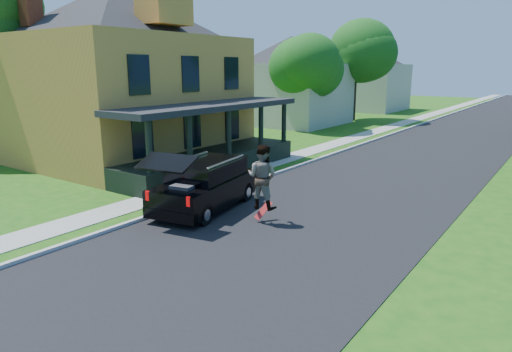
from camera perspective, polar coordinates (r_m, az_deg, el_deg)
The scene contains 13 objects.
ground at distance 12.68m, azimuth 0.18°, elevation -8.36°, with size 140.00×140.00×0.00m, color #185711.
street at distance 30.74m, azimuth 22.28°, elevation 3.64°, with size 8.00×120.00×0.02m, color black.
curb at distance 31.88m, azimuth 15.19°, elevation 4.50°, with size 0.15×120.00×0.12m, color #AFAFAA.
sidewalk at distance 32.44m, azimuth 12.63°, elevation 4.79°, with size 1.30×120.00×0.03m, color gray.
front_walk at distance 23.05m, azimuth -10.56°, elevation 1.44°, with size 6.50×1.20×0.03m, color gray.
main_house at distance 25.05m, azimuth -16.50°, elevation 13.41°, with size 15.56×15.56×10.10m.
neighbor_house_mid at distance 39.26m, azimuth 4.41°, elevation 12.66°, with size 12.78×12.78×8.30m.
neighbor_house_far at distance 53.60m, azimuth 13.51°, elevation 12.55°, with size 12.78×12.78×8.30m.
black_suv at distance 15.43m, azimuth -6.32°, elevation -1.13°, with size 2.57×4.98×2.21m.
skateboarder at distance 13.89m, azimuth 0.78°, elevation -0.10°, with size 1.07×0.90×1.99m.
skateboard at distance 14.29m, azimuth 0.93°, elevation -4.36°, with size 0.33×0.59×0.55m.
tree_left_mid at distance 35.48m, azimuth 6.38°, elevation 14.11°, with size 5.36×5.14×7.89m.
tree_left_far at distance 42.46m, azimuth 12.27°, elevation 15.29°, with size 6.15×6.10×9.48m.
Camera 1 is at (6.79, -9.61, 4.71)m, focal length 32.00 mm.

